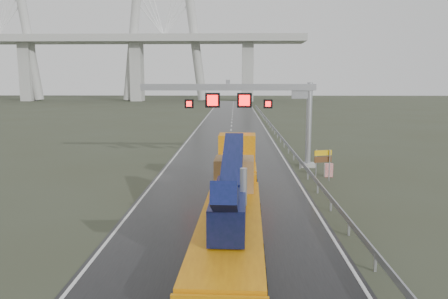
{
  "coord_description": "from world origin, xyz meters",
  "views": [
    {
      "loc": [
        0.63,
        -19.19,
        7.35
      ],
      "look_at": [
        -0.05,
        7.03,
        3.2
      ],
      "focal_mm": 35.0,
      "sensor_mm": 36.0,
      "label": 1
    }
  ],
  "objects_px": {
    "heavy_haul_truck": "(234,185)",
    "striped_barrier": "(329,170)",
    "exit_sign_pair": "(323,159)",
    "sign_gantry": "(253,101)"
  },
  "relations": [
    {
      "from": "exit_sign_pair",
      "to": "sign_gantry",
      "type": "bearing_deg",
      "value": 116.38
    },
    {
      "from": "sign_gantry",
      "to": "striped_barrier",
      "type": "height_order",
      "value": "sign_gantry"
    },
    {
      "from": "heavy_haul_truck",
      "to": "striped_barrier",
      "type": "xyz_separation_m",
      "value": [
        7.3,
        10.14,
        -1.21
      ]
    },
    {
      "from": "sign_gantry",
      "to": "exit_sign_pair",
      "type": "height_order",
      "value": "sign_gantry"
    },
    {
      "from": "sign_gantry",
      "to": "exit_sign_pair",
      "type": "relative_size",
      "value": 6.35
    },
    {
      "from": "exit_sign_pair",
      "to": "striped_barrier",
      "type": "distance_m",
      "value": 1.97
    },
    {
      "from": "sign_gantry",
      "to": "heavy_haul_truck",
      "type": "xyz_separation_m",
      "value": [
        -1.55,
        -14.13,
        -3.88
      ]
    },
    {
      "from": "heavy_haul_truck",
      "to": "striped_barrier",
      "type": "distance_m",
      "value": 12.56
    },
    {
      "from": "heavy_haul_truck",
      "to": "sign_gantry",
      "type": "bearing_deg",
      "value": 85.57
    },
    {
      "from": "heavy_haul_truck",
      "to": "exit_sign_pair",
      "type": "bearing_deg",
      "value": 54.92
    }
  ]
}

